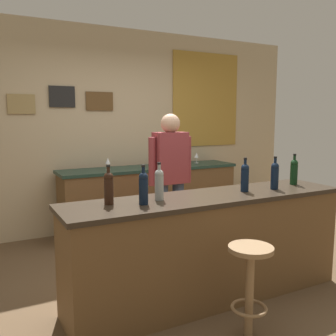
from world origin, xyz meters
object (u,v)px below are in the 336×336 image
object	(u,v)px
bartender	(170,176)
coffee_mug	(168,162)
wine_bottle_a	(109,187)
bar_stool	(250,276)
wine_bottle_b	(143,187)
wine_bottle_f	(294,171)
wine_bottle_e	(275,175)
wine_glass_a	(108,161)
wine_bottle_d	(245,176)
wine_glass_b	(159,158)
wine_glass_c	(197,156)
wine_bottle_c	(159,183)

from	to	relation	value
bartender	coffee_mug	size ratio (longest dim) A/B	12.96
bartender	wine_bottle_a	bearing A→B (deg)	-138.42
bar_stool	wine_bottle_b	bearing A→B (deg)	133.06
bartender	bar_stool	distance (m)	1.71
bar_stool	wine_bottle_b	xyz separation A→B (m)	(-0.56, 0.60, 0.60)
coffee_mug	bartender	bearing A→B (deg)	-116.62
coffee_mug	wine_bottle_f	bearing A→B (deg)	-79.49
bar_stool	wine_bottle_a	xyz separation A→B (m)	(-0.79, 0.72, 0.60)
wine_bottle_e	wine_glass_a	bearing A→B (deg)	113.29
wine_bottle_a	wine_bottle_d	distance (m)	1.25
wine_bottle_f	wine_glass_b	xyz separation A→B (m)	(-0.48, 2.03, -0.05)
wine_bottle_a	wine_glass_b	xyz separation A→B (m)	(1.42, 1.99, -0.05)
wine_bottle_e	wine_bottle_a	bearing A→B (deg)	174.98
wine_bottle_a	wine_glass_b	size ratio (longest dim) A/B	1.97
wine_glass_c	bartender	bearing A→B (deg)	-132.95
wine_bottle_a	coffee_mug	distance (m)	2.47
wine_bottle_c	wine_bottle_f	bearing A→B (deg)	0.30
wine_bottle_e	wine_glass_b	size ratio (longest dim) A/B	1.97
bartender	wine_bottle_d	world-z (taller)	bartender
wine_glass_b	bar_stool	bearing A→B (deg)	-102.97
wine_glass_a	wine_bottle_e	bearing A→B (deg)	-66.71
wine_bottle_d	wine_glass_c	world-z (taller)	wine_bottle_d
wine_bottle_d	wine_bottle_f	xyz separation A→B (m)	(0.66, 0.05, 0.00)
bar_stool	wine_bottle_c	distance (m)	0.98
wine_bottle_f	coffee_mug	distance (m)	2.01
wine_bottle_f	wine_bottle_b	bearing A→B (deg)	-176.98
bartender	bar_stool	world-z (taller)	bartender
wine_bottle_b	coffee_mug	xyz separation A→B (m)	(1.30, 2.06, -0.11)
wine_glass_a	wine_glass_b	size ratio (longest dim) A/B	1.00
wine_glass_a	wine_glass_c	distance (m)	1.41
wine_bottle_a	wine_glass_a	size ratio (longest dim) A/B	1.97
wine_bottle_e	coffee_mug	size ratio (longest dim) A/B	2.45
wine_bottle_e	wine_glass_b	bearing A→B (deg)	93.69
wine_bottle_b	wine_bottle_d	world-z (taller)	same
bar_stool	wine_bottle_a	world-z (taller)	wine_bottle_a
wine_bottle_b	wine_bottle_c	xyz separation A→B (m)	(0.17, 0.08, 0.00)
wine_bottle_d	wine_glass_a	size ratio (longest dim) A/B	1.97
bar_stool	wine_bottle_a	bearing A→B (deg)	137.56
wine_bottle_e	coffee_mug	world-z (taller)	wine_bottle_e
bar_stool	wine_bottle_f	xyz separation A→B (m)	(1.11, 0.68, 0.60)
wine_bottle_f	wine_glass_b	distance (m)	2.09
wine_bottle_d	wine_glass_a	distance (m)	2.13
wine_bottle_b	bar_stool	bearing A→B (deg)	-46.94
wine_glass_a	wine_bottle_d	bearing A→B (deg)	-73.90
wine_glass_a	bar_stool	bearing A→B (deg)	-87.06
coffee_mug	bar_stool	bearing A→B (deg)	-105.61
bartender	wine_glass_b	world-z (taller)	bartender
wine_bottle_e	wine_bottle_f	size ratio (longest dim) A/B	1.00
wine_glass_b	wine_bottle_f	bearing A→B (deg)	-76.60
wine_bottle_f	wine_glass_c	bearing A→B (deg)	85.59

